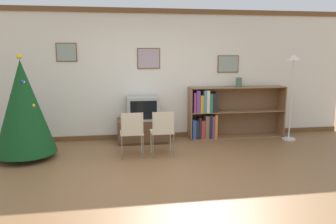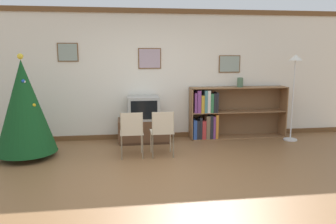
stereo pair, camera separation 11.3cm
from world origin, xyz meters
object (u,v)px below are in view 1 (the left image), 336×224
object	(u,v)px
folding_chair_left	(132,132)
vase	(239,82)
folding_chair_right	(163,131)
television	(143,108)
standing_lamp	(293,75)
christmas_tree	(23,108)
bookshelf	(218,114)
tv_console	(143,130)

from	to	relation	value
folding_chair_left	vase	world-z (taller)	vase
vase	folding_chair_right	bearing A→B (deg)	-147.60
folding_chair_right	folding_chair_left	bearing A→B (deg)	180.00
television	standing_lamp	world-z (taller)	standing_lamp
christmas_tree	vase	size ratio (longest dim) A/B	9.05
folding_chair_left	television	bearing A→B (deg)	75.40
christmas_tree	standing_lamp	bearing A→B (deg)	5.05
bookshelf	folding_chair_right	bearing A→B (deg)	-140.22
bookshelf	vase	distance (m)	0.81
christmas_tree	tv_console	world-z (taller)	christmas_tree
television	tv_console	bearing A→B (deg)	90.00
television	christmas_tree	bearing A→B (deg)	-160.38
christmas_tree	folding_chair_left	world-z (taller)	christmas_tree
tv_console	television	distance (m)	0.47
television	standing_lamp	xyz separation A→B (m)	(3.07, -0.29, 0.66)
bookshelf	standing_lamp	bearing A→B (deg)	-15.41
folding_chair_left	folding_chair_right	size ratio (longest dim) A/B	1.00
television	bookshelf	world-z (taller)	bookshelf
television	vase	size ratio (longest dim) A/B	3.16
tv_console	vase	size ratio (longest dim) A/B	5.18
bookshelf	christmas_tree	bearing A→B (deg)	-167.08
television	vase	world-z (taller)	vase
christmas_tree	tv_console	distance (m)	2.31
television	vase	distance (m)	2.13
television	bookshelf	bearing A→B (deg)	3.81
folding_chair_left	vase	size ratio (longest dim) A/B	4.12
vase	standing_lamp	world-z (taller)	standing_lamp
television	bookshelf	size ratio (longest dim) A/B	0.30
vase	christmas_tree	bearing A→B (deg)	-168.26
television	standing_lamp	bearing A→B (deg)	-5.37
folding_chair_right	vase	distance (m)	2.26
christmas_tree	standing_lamp	size ratio (longest dim) A/B	1.01
television	folding_chair_left	world-z (taller)	television
bookshelf	vase	world-z (taller)	vase
christmas_tree	vase	bearing A→B (deg)	11.74
folding_chair_right	christmas_tree	bearing A→B (deg)	173.18
folding_chair_left	standing_lamp	distance (m)	3.53
standing_lamp	christmas_tree	bearing A→B (deg)	-174.95
vase	standing_lamp	size ratio (longest dim) A/B	0.11
folding_chair_right	vase	world-z (taller)	vase
television	folding_chair_right	size ratio (longest dim) A/B	0.77
television	folding_chair_left	distance (m)	1.08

